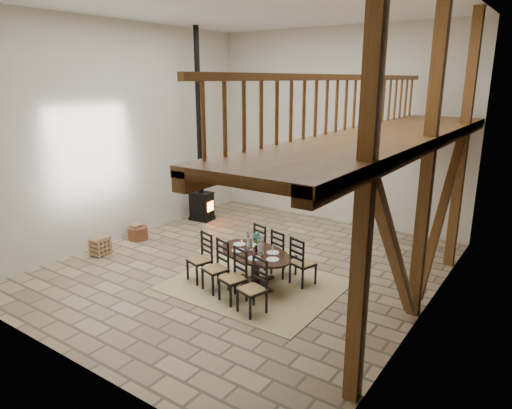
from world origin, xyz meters
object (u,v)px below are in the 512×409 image
Objects in this scene: log_basket at (138,232)px; log_stack at (100,246)px; dining_table at (252,269)px; wood_stove at (201,179)px.

log_stack is at bearing -84.50° from log_basket.
dining_table is 0.44× the size of wood_stove.
log_basket is (-3.75, 0.54, -0.18)m from dining_table.
log_stack reaches higher than log_basket.
wood_stove reaches higher than log_basket.
wood_stove is 11.74× the size of log_stack.
log_basket is 1.16m from log_stack.
dining_table is 4.47m from wood_stove.
wood_stove reaches higher than dining_table.
log_basket is at bearing 95.50° from log_stack.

